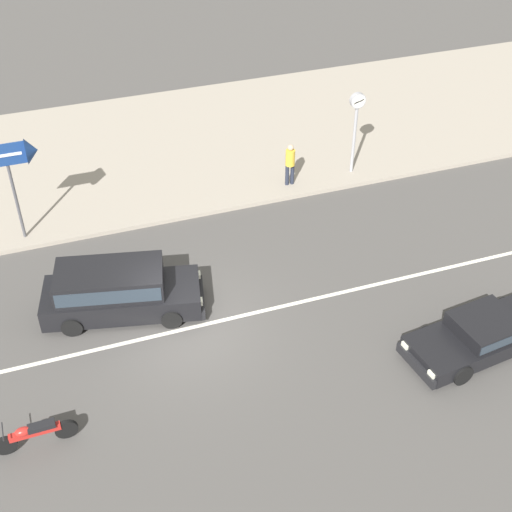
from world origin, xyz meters
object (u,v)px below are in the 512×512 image
object	(u,v)px
sedan_black_0	(483,333)
pedestrian_near_clock	(290,162)
motorcycle_1	(35,434)
street_clock	(356,115)
minivan_black_3	(117,289)
arrow_signboard	(26,156)

from	to	relation	value
sedan_black_0	pedestrian_near_clock	bearing A→B (deg)	102.10
motorcycle_1	street_clock	bearing A→B (deg)	35.56
motorcycle_1	street_clock	distance (m)	15.42
sedan_black_0	motorcycle_1	xyz separation A→B (m)	(-11.93, 0.63, -0.11)
street_clock	sedan_black_0	bearing A→B (deg)	-93.06
street_clock	motorcycle_1	bearing A→B (deg)	-144.44
minivan_black_3	street_clock	distance (m)	10.92
motorcycle_1	arrow_signboard	world-z (taller)	arrow_signboard
sedan_black_0	pedestrian_near_clock	xyz separation A→B (m)	(-2.02, 9.43, 0.56)
sedan_black_0	arrow_signboard	size ratio (longest dim) A/B	1.34
sedan_black_0	street_clock	distance (m)	9.73
sedan_black_0	minivan_black_3	xyz separation A→B (m)	(-9.18, 4.73, 0.31)
sedan_black_0	minivan_black_3	bearing A→B (deg)	152.71
minivan_black_3	motorcycle_1	xyz separation A→B (m)	(-2.75, -4.10, -0.42)
arrow_signboard	pedestrian_near_clock	size ratio (longest dim) A/B	2.16
street_clock	arrow_signboard	xyz separation A→B (m)	(-11.41, -0.31, 0.64)
motorcycle_1	street_clock	size ratio (longest dim) A/B	0.62
motorcycle_1	arrow_signboard	distance (m)	9.05
minivan_black_3	street_clock	xyz separation A→B (m)	(9.68, 4.79, 1.63)
motorcycle_1	arrow_signboard	size ratio (longest dim) A/B	0.56
motorcycle_1	pedestrian_near_clock	bearing A→B (deg)	41.63
sedan_black_0	street_clock	size ratio (longest dim) A/B	1.47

